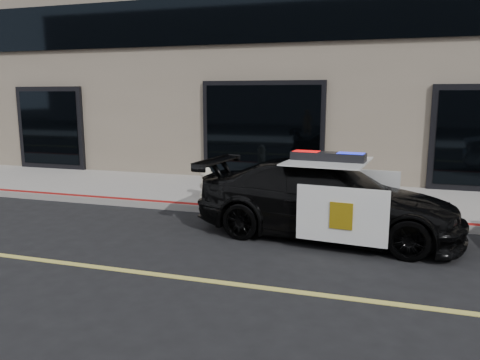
% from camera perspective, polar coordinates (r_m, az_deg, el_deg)
% --- Properties ---
extents(ground, '(120.00, 120.00, 0.00)m').
position_cam_1_polar(ground, '(6.51, -4.49, -12.12)').
color(ground, black).
rests_on(ground, ground).
extents(sidewalk_n, '(60.00, 3.50, 0.15)m').
position_cam_1_polar(sidewalk_n, '(11.32, 5.40, -2.02)').
color(sidewalk_n, gray).
rests_on(sidewalk_n, ground).
extents(police_car, '(2.77, 4.97, 1.51)m').
position_cam_1_polar(police_car, '(8.41, 10.53, -2.27)').
color(police_car, black).
rests_on(police_car, ground).
extents(fire_hydrant, '(0.33, 0.46, 0.73)m').
position_cam_1_polar(fire_hydrant, '(10.85, -4.13, -0.30)').
color(fire_hydrant, beige).
rests_on(fire_hydrant, sidewalk_n).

